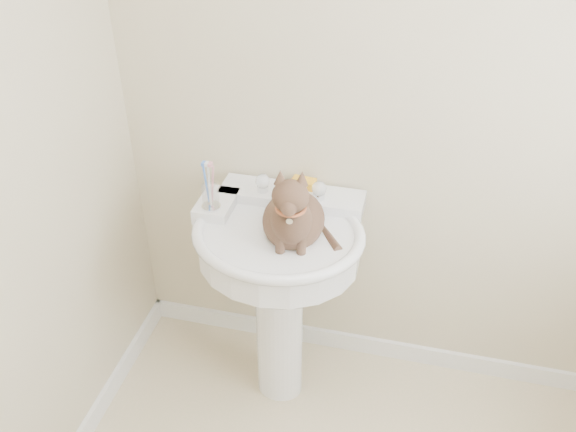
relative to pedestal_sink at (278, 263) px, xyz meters
The scene contains 7 objects.
wall_back 0.76m from the pedestal_sink, 35.43° to the left, with size 2.20×0.00×2.50m, color #C3B795, non-canonical shape.
baseboard_back 0.81m from the pedestal_sink, 34.49° to the left, with size 2.20×0.02×0.09m, color white.
pedestal_sink is the anchor object (origin of this frame).
faucet 0.28m from the pedestal_sink, 89.03° to the left, with size 0.28×0.12×0.14m.
soap_bar 0.32m from the pedestal_sink, 81.58° to the left, with size 0.09×0.06×0.03m, color gold.
toothbrush_cup 0.35m from the pedestal_sink, behind, with size 0.07×0.07×0.18m.
cat 0.25m from the pedestal_sink, 28.79° to the right, with size 0.24×0.30×0.44m.
Camera 1 is at (0.04, -0.88, 2.12)m, focal length 38.00 mm.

